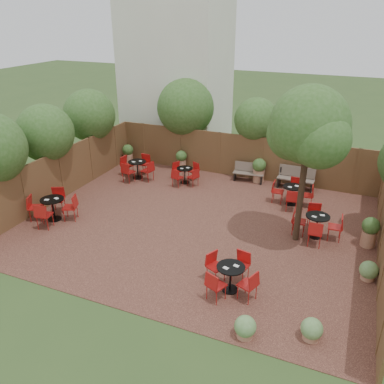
% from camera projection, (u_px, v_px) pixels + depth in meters
% --- Properties ---
extents(ground, '(80.00, 80.00, 0.00)m').
position_uv_depth(ground, '(198.00, 224.00, 14.54)').
color(ground, '#354F23').
rests_on(ground, ground).
extents(courtyard_paving, '(12.00, 10.00, 0.02)m').
position_uv_depth(courtyard_paving, '(198.00, 224.00, 14.53)').
color(courtyard_paving, '#371E16').
rests_on(courtyard_paving, ground).
extents(fence_back, '(12.00, 0.08, 2.00)m').
position_uv_depth(fence_back, '(240.00, 156.00, 18.32)').
color(fence_back, brown).
rests_on(fence_back, ground).
extents(fence_left, '(0.08, 10.00, 2.00)m').
position_uv_depth(fence_left, '(61.00, 175.00, 16.26)').
color(fence_left, brown).
rests_on(fence_left, ground).
extents(neighbour_building, '(5.00, 4.00, 8.00)m').
position_uv_depth(neighbour_building, '(177.00, 74.00, 21.20)').
color(neighbour_building, silver).
rests_on(neighbour_building, ground).
extents(overhang_foliage, '(15.66, 10.83, 2.72)m').
position_uv_depth(overhang_foliage, '(162.00, 126.00, 16.51)').
color(overhang_foliage, '#2D531B').
rests_on(overhang_foliage, ground).
extents(courtyard_tree, '(2.61, 2.51, 5.13)m').
position_uv_depth(courtyard_tree, '(308.00, 130.00, 12.02)').
color(courtyard_tree, black).
rests_on(courtyard_tree, courtyard_paving).
extents(park_bench_left, '(1.39, 0.55, 0.84)m').
position_uv_depth(park_bench_left, '(249.00, 172.00, 18.02)').
color(park_bench_left, brown).
rests_on(park_bench_left, courtyard_paving).
extents(park_bench_right, '(1.56, 0.54, 0.95)m').
position_uv_depth(park_bench_right, '(296.00, 178.00, 17.26)').
color(park_bench_right, brown).
rests_on(park_bench_right, courtyard_paving).
extents(bistro_tables, '(10.71, 7.97, 0.96)m').
position_uv_depth(bistro_tables, '(192.00, 202.00, 15.11)').
color(bistro_tables, black).
rests_on(bistro_tables, courtyard_paving).
extents(planters, '(11.80, 4.46, 1.09)m').
position_uv_depth(planters, '(227.00, 174.00, 17.42)').
color(planters, '#A16D50').
rests_on(planters, courtyard_paving).
extents(low_shrubs, '(3.14, 4.06, 0.57)m').
position_uv_depth(low_shrubs, '(313.00, 306.00, 10.10)').
color(low_shrubs, '#A16D50').
rests_on(low_shrubs, courtyard_paving).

